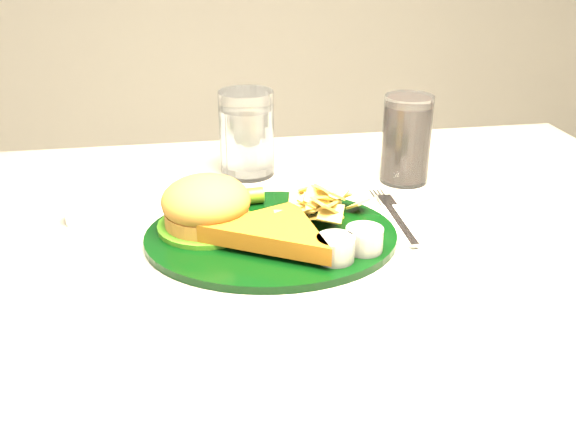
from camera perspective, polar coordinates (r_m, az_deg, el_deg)
name	(u,v)px	position (r m, az deg, el deg)	size (l,w,h in m)	color
dinner_plate	(271,214)	(0.81, -1.52, 0.20)	(0.32, 0.27, 0.07)	black
water_glass	(247,134)	(1.02, -3.68, 7.32)	(0.09, 0.09, 0.14)	silver
cola_glass	(406,139)	(1.01, 10.48, 6.71)	(0.07, 0.07, 0.14)	black
fork_napkin	(399,222)	(0.88, 9.82, -0.51)	(0.12, 0.16, 0.01)	white
ramekin	(82,212)	(0.91, -17.85, 0.31)	(0.05, 0.05, 0.03)	white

